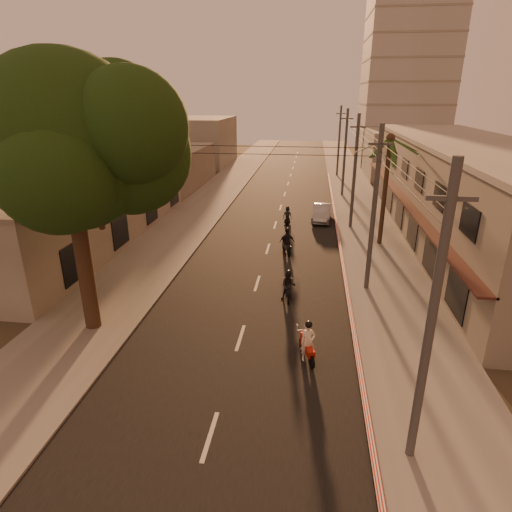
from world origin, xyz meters
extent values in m
plane|color=#383023|center=(0.00, 0.00, 0.00)|extent=(160.00, 160.00, 0.00)
cube|color=black|center=(0.00, 20.00, 0.01)|extent=(10.00, 140.00, 0.02)
cube|color=slate|center=(7.50, 20.00, 0.06)|extent=(5.00, 140.00, 0.12)
cube|color=slate|center=(-7.50, 20.00, 0.06)|extent=(5.00, 140.00, 0.12)
cube|color=#B02412|center=(5.10, 15.00, 0.10)|extent=(0.20, 60.00, 0.20)
cube|color=gray|center=(14.00, 18.00, 3.50)|extent=(8.00, 34.00, 7.00)
cube|color=#A09C90|center=(14.00, 18.00, 7.15)|extent=(8.20, 34.20, 0.30)
cube|color=#3B1C17|center=(9.70, 18.00, 3.10)|extent=(0.80, 34.00, 0.12)
cube|color=#A09C90|center=(-14.00, 14.00, 2.50)|extent=(8.00, 24.00, 5.00)
cube|color=gray|center=(-14.00, 14.00, 5.10)|extent=(8.20, 24.20, 0.20)
cube|color=#B7B5B2|center=(16.00, 56.00, 14.00)|extent=(12.00, 12.00, 28.00)
cylinder|color=black|center=(-7.00, 2.00, 3.00)|extent=(0.70, 0.70, 6.00)
cylinder|color=black|center=(-6.20, 2.40, 6.00)|extent=(1.22, 2.17, 3.04)
cylinder|color=black|center=(-7.60, 1.70, 6.20)|extent=(1.31, 1.49, 2.73)
sphere|color=black|center=(-7.00, 2.00, 8.50)|extent=(7.20, 7.20, 7.20)
sphere|color=black|center=(-4.80, 3.00, 8.00)|extent=(5.20, 5.20, 5.20)
sphere|color=black|center=(-8.80, 2.80, 8.20)|extent=(4.80, 4.80, 4.80)
sphere|color=black|center=(-6.40, 0.20, 7.60)|extent=(4.60, 4.60, 4.60)
sphere|color=black|center=(-4.00, 1.50, 9.20)|extent=(4.40, 4.40, 4.40)
sphere|color=black|center=(-5.80, 4.40, 9.60)|extent=(4.40, 4.40, 4.40)
cylinder|color=black|center=(8.00, 16.00, 3.80)|extent=(0.32, 0.32, 7.60)
sphere|color=black|center=(8.00, 16.00, 7.60)|extent=(0.60, 0.60, 0.60)
cylinder|color=#38383A|center=(6.20, -4.00, 4.50)|extent=(0.26, 0.26, 9.00)
cube|color=#38383A|center=(6.20, -4.00, 8.00)|extent=(1.20, 0.12, 0.12)
cylinder|color=#38383A|center=(6.20, 8.00, 4.50)|extent=(0.26, 0.26, 9.00)
cube|color=#38383A|center=(6.20, 8.00, 8.00)|extent=(1.20, 0.12, 0.12)
cylinder|color=#38383A|center=(6.20, 20.00, 4.50)|extent=(0.26, 0.26, 9.00)
cube|color=#38383A|center=(6.20, 20.00, 8.00)|extent=(1.20, 0.12, 0.12)
cylinder|color=#38383A|center=(6.20, 32.00, 4.50)|extent=(0.26, 0.26, 9.00)
cube|color=#38383A|center=(6.20, 32.00, 8.00)|extent=(1.20, 0.12, 0.12)
cylinder|color=#38383A|center=(6.20, 44.00, 4.50)|extent=(0.26, 0.26, 9.00)
cube|color=#38383A|center=(6.20, 44.00, 8.00)|extent=(1.20, 0.12, 0.12)
cube|color=#A09C90|center=(14.00, 45.00, 3.00)|extent=(8.00, 14.00, 6.00)
cube|color=#A09C90|center=(-14.00, 34.00, 2.20)|extent=(8.00, 14.00, 4.40)
cube|color=#A09C90|center=(-14.00, 52.00, 3.50)|extent=(8.00, 14.00, 7.00)
cylinder|color=black|center=(2.79, 1.36, 0.29)|extent=(0.28, 0.57, 0.57)
cylinder|color=black|center=(3.20, 0.15, 0.29)|extent=(0.28, 0.57, 0.57)
cube|color=#A7190C|center=(3.02, 0.68, 0.56)|extent=(0.63, 1.15, 0.31)
cube|color=#A7190C|center=(2.86, 1.17, 0.71)|extent=(0.32, 0.19, 0.61)
cylinder|color=silver|center=(2.82, 1.28, 1.07)|extent=(0.54, 0.22, 0.04)
imported|color=silver|center=(3.02, 0.68, 0.86)|extent=(0.87, 0.79, 1.71)
sphere|color=black|center=(3.02, 0.68, 1.66)|extent=(0.31, 0.31, 0.31)
sphere|color=silver|center=(2.55, 1.17, 1.33)|extent=(0.12, 0.12, 0.12)
sphere|color=silver|center=(3.10, 1.36, 1.33)|extent=(0.12, 0.12, 0.12)
cylinder|color=black|center=(1.86, 6.84, 0.27)|extent=(0.13, 0.54, 0.53)
cylinder|color=black|center=(1.94, 5.65, 0.27)|extent=(0.13, 0.54, 0.53)
cube|color=black|center=(1.91, 6.17, 0.52)|extent=(0.34, 1.06, 0.28)
cube|color=black|center=(1.87, 6.65, 0.66)|extent=(0.29, 0.11, 0.57)
cylinder|color=silver|center=(1.87, 6.76, 1.00)|extent=(0.52, 0.08, 0.04)
imported|color=black|center=(1.91, 6.17, 0.80)|extent=(0.86, 0.71, 1.59)
sphere|color=black|center=(1.91, 6.17, 1.54)|extent=(0.28, 0.28, 0.28)
cylinder|color=black|center=(1.15, 13.87, 0.29)|extent=(0.29, 0.59, 0.59)
cylinder|color=black|center=(1.57, 12.63, 0.29)|extent=(0.29, 0.59, 0.59)
cube|color=black|center=(1.39, 13.17, 0.58)|extent=(0.65, 1.19, 0.31)
cube|color=black|center=(1.22, 13.67, 0.73)|extent=(0.33, 0.20, 0.63)
cylinder|color=silver|center=(1.18, 13.79, 1.10)|extent=(0.56, 0.22, 0.04)
imported|color=black|center=(1.39, 13.17, 0.88)|extent=(1.29, 1.06, 1.76)
sphere|color=black|center=(1.39, 13.17, 1.71)|extent=(0.31, 0.31, 0.31)
cylinder|color=black|center=(0.96, 21.02, 0.25)|extent=(0.10, 0.50, 0.50)
cylinder|color=black|center=(0.99, 19.91, 0.25)|extent=(0.10, 0.50, 0.50)
cube|color=black|center=(0.98, 20.40, 0.49)|extent=(0.28, 0.98, 0.27)
cube|color=black|center=(0.97, 20.85, 0.62)|extent=(0.27, 0.10, 0.53)
cylinder|color=silver|center=(0.97, 20.95, 0.93)|extent=(0.49, 0.05, 0.04)
imported|color=black|center=(0.98, 20.40, 0.75)|extent=(0.76, 0.52, 1.49)
sphere|color=black|center=(0.98, 20.40, 1.44)|extent=(0.27, 0.27, 0.27)
imported|color=#999BA1|center=(3.90, 21.92, 0.70)|extent=(2.23, 4.49, 1.39)
camera|label=1|loc=(2.87, -14.52, 10.32)|focal=30.00mm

